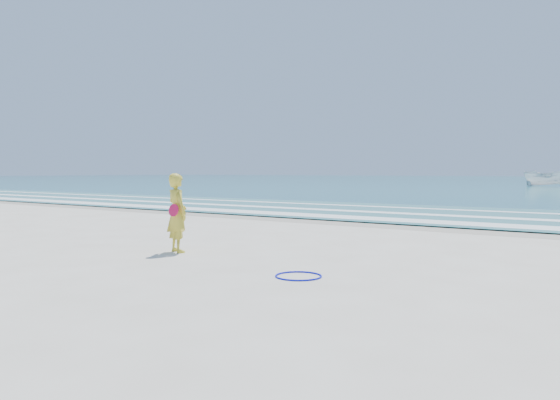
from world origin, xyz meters
The scene contains 9 objects.
ground centered at (0.00, 0.00, 0.00)m, with size 400.00×400.00×0.00m, color silver.
wet_sand centered at (0.00, 9.00, 0.00)m, with size 400.00×2.40×0.00m, color #B2A893.
shallow centered at (0.00, 14.00, 0.04)m, with size 400.00×10.00×0.01m, color #59B7AD.
foam_near centered at (0.00, 10.30, 0.05)m, with size 400.00×1.40×0.01m, color white.
foam_mid centered at (0.00, 13.20, 0.05)m, with size 400.00×0.90×0.01m, color white.
foam_far centered at (0.00, 16.50, 0.05)m, with size 400.00×0.60×0.01m, color white.
hoop centered at (3.15, -0.10, 0.01)m, with size 0.78×0.78×0.03m, color #0B13D0.
boat centered at (-3.42, 63.13, 1.01)m, with size 1.89×5.04×1.95m, color white.
woman centered at (-0.50, 0.70, 0.85)m, with size 0.72×0.60×1.70m.
Camera 1 is at (8.06, -7.57, 1.74)m, focal length 35.00 mm.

